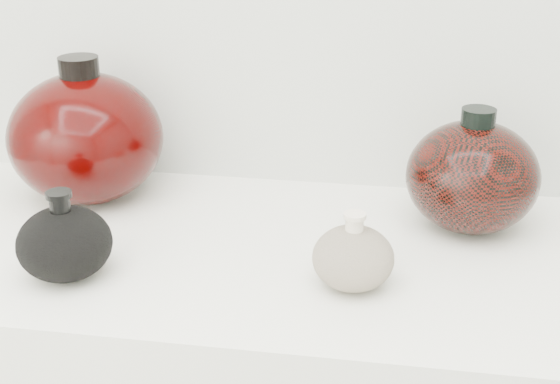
% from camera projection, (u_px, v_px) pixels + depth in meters
% --- Properties ---
extents(black_gourd_vase, '(0.15, 0.15, 0.12)m').
position_uv_depth(black_gourd_vase, '(65.00, 243.00, 1.01)').
color(black_gourd_vase, black).
rests_on(black_gourd_vase, display_counter).
extents(cream_gourd_vase, '(0.13, 0.13, 0.10)m').
position_uv_depth(cream_gourd_vase, '(353.00, 257.00, 0.98)').
color(cream_gourd_vase, '#BBA795').
rests_on(cream_gourd_vase, display_counter).
extents(left_round_pot, '(0.30, 0.30, 0.23)m').
position_uv_depth(left_round_pot, '(86.00, 137.00, 1.22)').
color(left_round_pot, black).
rests_on(left_round_pot, display_counter).
extents(right_round_pot, '(0.24, 0.24, 0.18)m').
position_uv_depth(right_round_pot, '(472.00, 176.00, 1.13)').
color(right_round_pot, black).
rests_on(right_round_pot, display_counter).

